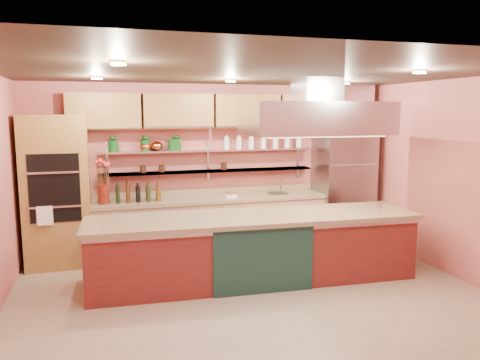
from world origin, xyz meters
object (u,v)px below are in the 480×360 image
object	(u,v)px
copper_kettle	(157,146)
green_canister	(173,145)
kitchen_scale	(231,194)
island	(254,248)
flower_vase	(104,194)
refrigerator	(343,184)

from	to	relation	value
copper_kettle	green_canister	world-z (taller)	green_canister
green_canister	copper_kettle	bearing A→B (deg)	180.00
kitchen_scale	copper_kettle	distance (m)	1.45
island	green_canister	world-z (taller)	green_canister
island	copper_kettle	distance (m)	2.41
flower_vase	green_canister	world-z (taller)	green_canister
refrigerator	kitchen_scale	xyz separation A→B (m)	(-2.09, 0.01, -0.07)
island	copper_kettle	world-z (taller)	copper_kettle
refrigerator	island	world-z (taller)	refrigerator
flower_vase	copper_kettle	bearing A→B (deg)	14.37
kitchen_scale	copper_kettle	size ratio (longest dim) A/B	0.92
island	refrigerator	bearing A→B (deg)	36.66
copper_kettle	flower_vase	bearing A→B (deg)	-165.63
island	kitchen_scale	xyz separation A→B (m)	(0.07, 1.45, 0.52)
kitchen_scale	copper_kettle	bearing A→B (deg)	158.25
flower_vase	island	bearing A→B (deg)	-36.28
kitchen_scale	island	bearing A→B (deg)	-103.92
refrigerator	island	xyz separation A→B (m)	(-2.15, -1.44, -0.59)
refrigerator	kitchen_scale	bearing A→B (deg)	179.73
refrigerator	flower_vase	world-z (taller)	refrigerator
island	kitchen_scale	world-z (taller)	kitchen_scale
green_canister	kitchen_scale	bearing A→B (deg)	-13.38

